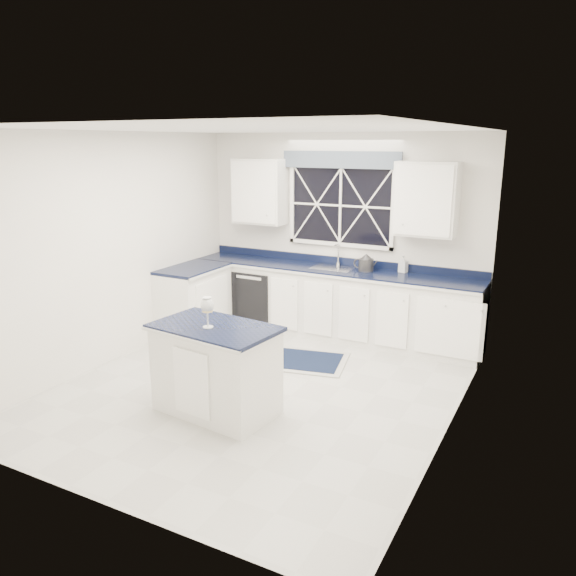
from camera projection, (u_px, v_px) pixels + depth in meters
The scene contains 13 objects.
ground at pixel (259, 388), 6.05m from camera, with size 4.50×4.50×0.00m, color #B4B4AF.
back_wall at pixel (341, 235), 7.64m from camera, with size 4.00×0.10×2.70m, color white.
base_cabinets at pixel (304, 303), 7.62m from camera, with size 3.99×1.60×0.90m.
countertop at pixel (332, 270), 7.49m from camera, with size 3.98×0.64×0.04m, color black.
dishwasher at pixel (261, 296), 8.11m from camera, with size 0.60×0.58×0.82m, color black.
window at pixel (341, 200), 7.48m from camera, with size 1.65×0.09×1.26m.
upper_cabinets at pixel (337, 195), 7.35m from camera, with size 3.10×0.34×0.90m.
faucet at pixel (338, 254), 7.61m from camera, with size 0.05×0.20×0.30m.
island at pixel (216, 369), 5.43m from camera, with size 1.26×0.84×0.89m.
rug at pixel (293, 359), 6.83m from camera, with size 1.42×1.03×0.02m.
kettle at pixel (366, 263), 7.31m from camera, with size 0.32×0.21×0.23m.
wine_glass at pixel (207, 307), 5.22m from camera, with size 0.13×0.13×0.30m.
soap_bottle at pixel (403, 264), 7.24m from camera, with size 0.10×0.10×0.22m, color silver.
Camera 1 is at (2.87, -4.80, 2.58)m, focal length 35.00 mm.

